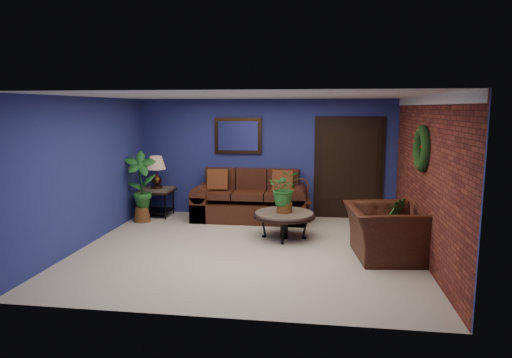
# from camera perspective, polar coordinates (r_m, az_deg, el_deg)

# --- Properties ---
(floor) EXTENTS (5.50, 5.50, 0.00)m
(floor) POSITION_cam_1_polar(r_m,az_deg,el_deg) (7.62, -1.02, -8.78)
(floor) COLOR beige
(floor) RESTS_ON ground
(wall_back) EXTENTS (5.50, 0.04, 2.50)m
(wall_back) POSITION_cam_1_polar(r_m,az_deg,el_deg) (9.80, 1.26, 2.66)
(wall_back) COLOR navy
(wall_back) RESTS_ON ground
(wall_left) EXTENTS (0.04, 5.00, 2.50)m
(wall_left) POSITION_cam_1_polar(r_m,az_deg,el_deg) (8.23, -20.31, 0.91)
(wall_left) COLOR navy
(wall_left) RESTS_ON ground
(wall_right_brick) EXTENTS (0.04, 5.00, 2.50)m
(wall_right_brick) POSITION_cam_1_polar(r_m,az_deg,el_deg) (7.42, 20.40, 0.09)
(wall_right_brick) COLOR maroon
(wall_right_brick) RESTS_ON ground
(ceiling) EXTENTS (5.50, 5.00, 0.02)m
(ceiling) POSITION_cam_1_polar(r_m,az_deg,el_deg) (7.27, -1.08, 10.35)
(ceiling) COLOR silver
(ceiling) RESTS_ON wall_back
(crown_molding) EXTENTS (0.03, 5.00, 0.14)m
(crown_molding) POSITION_cam_1_polar(r_m,az_deg,el_deg) (7.34, 20.68, 9.23)
(crown_molding) COLOR white
(crown_molding) RESTS_ON wall_right_brick
(wall_mirror) EXTENTS (1.02, 0.06, 0.77)m
(wall_mirror) POSITION_cam_1_polar(r_m,az_deg,el_deg) (9.81, -2.25, 5.42)
(wall_mirror) COLOR #3E2513
(wall_mirror) RESTS_ON wall_back
(closet_door) EXTENTS (1.44, 0.06, 2.18)m
(closet_door) POSITION_cam_1_polar(r_m,az_deg,el_deg) (9.74, 11.52, 1.26)
(closet_door) COLOR black
(closet_door) RESTS_ON wall_back
(wreath) EXTENTS (0.16, 0.72, 0.72)m
(wreath) POSITION_cam_1_polar(r_m,az_deg,el_deg) (7.41, 20.06, 3.60)
(wreath) COLOR black
(wreath) RESTS_ON wall_right_brick
(sofa) EXTENTS (2.33, 1.01, 1.05)m
(sofa) POSITION_cam_1_polar(r_m,az_deg,el_deg) (9.57, -0.66, -2.98)
(sofa) COLOR #431F13
(sofa) RESTS_ON ground
(coffee_table) EXTENTS (1.10, 1.10, 0.47)m
(coffee_table) POSITION_cam_1_polar(r_m,az_deg,el_deg) (8.17, 3.55, -4.58)
(coffee_table) COLOR #4C4742
(coffee_table) RESTS_ON ground
(end_table) EXTENTS (0.67, 0.67, 0.61)m
(end_table) POSITION_cam_1_polar(r_m,az_deg,el_deg) (10.02, -12.25, -1.93)
(end_table) COLOR #4C4742
(end_table) RESTS_ON ground
(table_lamp) EXTENTS (0.40, 0.40, 0.67)m
(table_lamp) POSITION_cam_1_polar(r_m,az_deg,el_deg) (9.93, -12.36, 1.33)
(table_lamp) COLOR #3E2513
(table_lamp) RESTS_ON end_table
(side_chair) EXTENTS (0.43, 0.43, 0.87)m
(side_chair) POSITION_cam_1_polar(r_m,az_deg,el_deg) (9.47, 5.67, -2.25)
(side_chair) COLOR #592F19
(side_chair) RESTS_ON ground
(armchair) EXTENTS (1.22, 1.36, 0.80)m
(armchair) POSITION_cam_1_polar(r_m,az_deg,el_deg) (7.40, 15.63, -6.43)
(armchair) COLOR #431F13
(armchair) RESTS_ON ground
(coffee_plant) EXTENTS (0.61, 0.55, 0.75)m
(coffee_plant) POSITION_cam_1_polar(r_m,az_deg,el_deg) (8.07, 3.59, -1.32)
(coffee_plant) COLOR #5C3017
(coffee_plant) RESTS_ON coffee_table
(floor_plant) EXTENTS (0.47, 0.41, 0.89)m
(floor_plant) POSITION_cam_1_polar(r_m,az_deg,el_deg) (7.78, 16.75, -5.22)
(floor_plant) COLOR #5C3017
(floor_plant) RESTS_ON ground
(tall_plant) EXTENTS (0.74, 0.62, 1.45)m
(tall_plant) POSITION_cam_1_polar(r_m,az_deg,el_deg) (9.55, -14.20, -0.61)
(tall_plant) COLOR brown
(tall_plant) RESTS_ON ground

